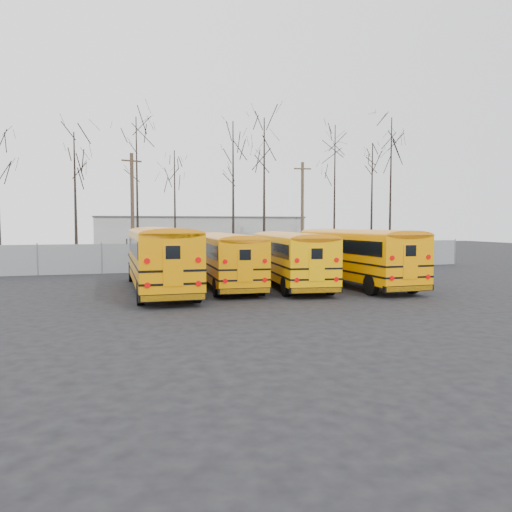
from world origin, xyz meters
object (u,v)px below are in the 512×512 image
object	(u,v)px
bus_a	(160,254)
bus_c	(290,254)
utility_pole_left	(132,210)
bus_d	(355,252)
utility_pole_right	(302,210)
bus_b	(226,255)

from	to	relation	value
bus_a	bus_c	world-z (taller)	bus_a
bus_c	utility_pole_left	bearing A→B (deg)	125.28
bus_d	utility_pole_left	xyz separation A→B (m)	(-11.08, 13.82, 2.57)
bus_a	utility_pole_left	size ratio (longest dim) A/B	1.36
utility_pole_right	bus_a	bearing A→B (deg)	-121.76
utility_pole_left	utility_pole_right	distance (m)	16.21
bus_b	bus_d	world-z (taller)	bus_d
bus_b	utility_pole_right	size ratio (longest dim) A/B	1.16
bus_d	utility_pole_right	size ratio (longest dim) A/B	1.25
bus_a	bus_d	distance (m)	10.36
bus_a	bus_c	bearing A→B (deg)	1.73
utility_pole_right	bus_d	bearing A→B (deg)	-96.27
bus_d	utility_pole_right	world-z (taller)	utility_pole_right
utility_pole_left	bus_c	bearing A→B (deg)	-78.76
bus_a	bus_d	bearing A→B (deg)	-1.75
utility_pole_right	bus_c	bearing A→B (deg)	-106.59
bus_b	bus_c	xyz separation A→B (m)	(3.32, -0.67, 0.03)
bus_b	bus_d	bearing A→B (deg)	-7.33
bus_d	utility_pole_left	size ratio (longest dim) A/B	1.31
bus_a	bus_d	xyz separation A→B (m)	(10.36, -0.30, -0.08)
bus_c	bus_d	distance (m)	3.57
bus_b	utility_pole_right	xyz separation A→B (m)	(11.20, 17.57, 2.92)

